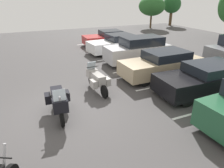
# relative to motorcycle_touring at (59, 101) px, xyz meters

# --- Properties ---
(ground) EXTENTS (44.00, 44.00, 0.10)m
(ground) POSITION_rel_motorcycle_touring_xyz_m (-0.29, 0.07, -0.73)
(ground) COLOR #423F3F
(motorcycle_touring) EXTENTS (2.29, 1.00, 1.42)m
(motorcycle_touring) POSITION_rel_motorcycle_touring_xyz_m (0.00, 0.00, 0.00)
(motorcycle_touring) COLOR black
(motorcycle_touring) RESTS_ON ground
(motorcycle_third) EXTENTS (2.11, 0.95, 1.37)m
(motorcycle_third) POSITION_rel_motorcycle_touring_xyz_m (-1.58, 2.13, -0.04)
(motorcycle_third) COLOR black
(motorcycle_third) RESTS_ON ground
(parking_stripes) EXTENTS (22.66, 5.14, 0.01)m
(parking_stripes) POSITION_rel_motorcycle_touring_xyz_m (-0.80, 6.47, -0.67)
(parking_stripes) COLOR silver
(parking_stripes) RESTS_ON ground
(car_red) EXTENTS (2.04, 4.37, 1.37)m
(car_red) POSITION_rel_motorcycle_touring_xyz_m (-10.83, 6.54, -0.00)
(car_red) COLOR maroon
(car_red) RESTS_ON ground
(car_white) EXTENTS (2.21, 4.64, 1.49)m
(car_white) POSITION_rel_motorcycle_touring_xyz_m (-8.08, 6.20, 0.03)
(car_white) COLOR white
(car_white) RESTS_ON ground
(car_silver) EXTENTS (1.84, 4.53, 1.79)m
(car_silver) POSITION_rel_motorcycle_touring_xyz_m (-4.94, 6.43, 0.21)
(car_silver) COLOR #B7B7BC
(car_silver) RESTS_ON ground
(car_tan) EXTENTS (1.96, 4.92, 1.50)m
(car_tan) POSITION_rel_motorcycle_touring_xyz_m (-1.98, 6.32, 0.07)
(car_tan) COLOR tan
(car_tan) RESTS_ON ground
(car_black) EXTENTS (2.08, 4.80, 1.45)m
(car_black) POSITION_rel_motorcycle_touring_xyz_m (0.67, 6.85, 0.05)
(car_black) COLOR black
(car_black) RESTS_ON ground
(tree_far_left) EXTENTS (2.66, 2.66, 4.36)m
(tree_far_left) POSITION_rel_motorcycle_touring_xyz_m (-19.72, 20.90, 2.37)
(tree_far_left) COLOR #4C3823
(tree_far_left) RESTS_ON ground
(tree_far_right) EXTENTS (3.66, 3.66, 4.29)m
(tree_far_right) POSITION_rel_motorcycle_touring_xyz_m (-18.62, 16.55, 2.30)
(tree_far_right) COLOR #4C3823
(tree_far_right) RESTS_ON ground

